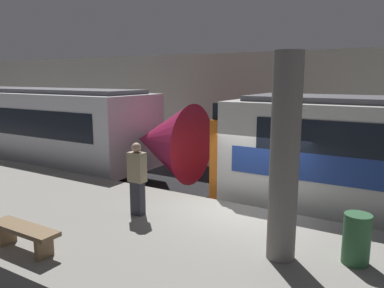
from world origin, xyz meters
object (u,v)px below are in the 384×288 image
at_px(platform_bench, 24,233).
at_px(trash_bin, 356,239).
at_px(person_waiting, 137,177).
at_px(support_pillar_near, 284,159).
at_px(train_modern, 7,125).

height_order(platform_bench, trash_bin, trash_bin).
height_order(person_waiting, trash_bin, person_waiting).
relative_size(support_pillar_near, trash_bin, 4.08).
bearing_deg(trash_bin, person_waiting, -178.54).
bearing_deg(train_modern, platform_bench, -31.67).
relative_size(person_waiting, trash_bin, 1.93).
distance_m(train_modern, platform_bench, 11.99).
xyz_separation_m(support_pillar_near, train_modern, (-14.17, 4.19, -0.85)).
bearing_deg(train_modern, support_pillar_near, -16.48).
bearing_deg(person_waiting, trash_bin, 1.46).
xyz_separation_m(platform_bench, trash_bin, (5.10, 2.55, 0.09)).
bearing_deg(platform_bench, support_pillar_near, 27.79).
xyz_separation_m(train_modern, trash_bin, (15.29, -3.74, -0.46)).
distance_m(support_pillar_near, trash_bin, 1.78).
height_order(person_waiting, platform_bench, person_waiting).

